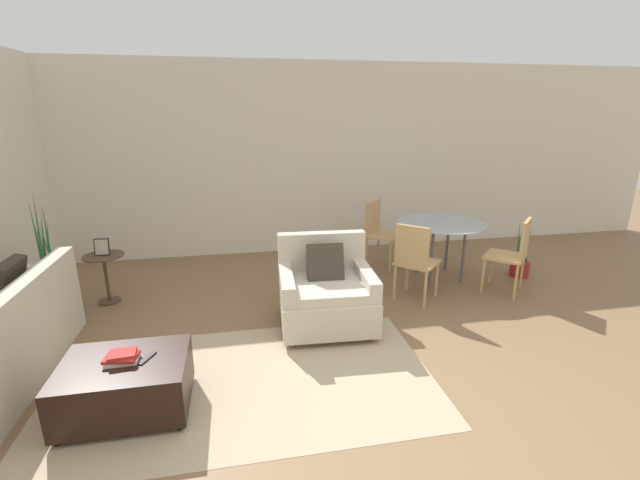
{
  "coord_description": "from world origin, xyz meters",
  "views": [
    {
      "loc": [
        -0.89,
        -2.32,
        2.07
      ],
      "look_at": [
        -0.06,
        1.96,
        0.75
      ],
      "focal_mm": 24.0,
      "sensor_mm": 36.0,
      "label": 1
    }
  ],
  "objects_px": {
    "book_stack": "(122,357)",
    "dining_chair_near_right": "(514,251)",
    "ottoman": "(126,384)",
    "dining_chair_far_left": "(379,229)",
    "tv_remote_secondary": "(131,353)",
    "potted_plant_small": "(521,261)",
    "tv_remote_primary": "(147,358)",
    "picture_frame": "(102,247)",
    "potted_plant": "(53,284)",
    "side_table": "(105,269)",
    "dining_chair_near_left": "(414,258)",
    "dining_table": "(442,229)",
    "armchair": "(326,293)"
  },
  "relations": [
    {
      "from": "book_stack",
      "to": "dining_chair_near_right",
      "type": "relative_size",
      "value": 0.26
    },
    {
      "from": "ottoman",
      "to": "dining_chair_far_left",
      "type": "height_order",
      "value": "dining_chair_far_left"
    },
    {
      "from": "book_stack",
      "to": "tv_remote_secondary",
      "type": "relative_size",
      "value": 1.91
    },
    {
      "from": "tv_remote_secondary",
      "to": "potted_plant_small",
      "type": "bearing_deg",
      "value": 21.4
    },
    {
      "from": "tv_remote_primary",
      "to": "picture_frame",
      "type": "height_order",
      "value": "picture_frame"
    },
    {
      "from": "potted_plant",
      "to": "dining_chair_far_left",
      "type": "distance_m",
      "value": 3.94
    },
    {
      "from": "dining_chair_far_left",
      "to": "potted_plant_small",
      "type": "distance_m",
      "value": 1.87
    },
    {
      "from": "potted_plant",
      "to": "tv_remote_primary",
      "type": "bearing_deg",
      "value": -55.32
    },
    {
      "from": "side_table",
      "to": "dining_chair_near_left",
      "type": "relative_size",
      "value": 0.62
    },
    {
      "from": "ottoman",
      "to": "potted_plant_small",
      "type": "relative_size",
      "value": 1.11
    },
    {
      "from": "potted_plant",
      "to": "tv_remote_secondary",
      "type": "bearing_deg",
      "value": -56.62
    },
    {
      "from": "dining_chair_near_left",
      "to": "book_stack",
      "type": "bearing_deg",
      "value": -153.48
    },
    {
      "from": "dining_table",
      "to": "dining_chair_near_right",
      "type": "distance_m",
      "value": 0.87
    },
    {
      "from": "dining_table",
      "to": "dining_chair_near_right",
      "type": "xyz_separation_m",
      "value": [
        0.61,
        -0.61,
        -0.13
      ]
    },
    {
      "from": "tv_remote_primary",
      "to": "potted_plant",
      "type": "xyz_separation_m",
      "value": [
        -1.3,
        1.88,
        -0.1
      ]
    },
    {
      "from": "tv_remote_secondary",
      "to": "dining_table",
      "type": "relative_size",
      "value": 0.11
    },
    {
      "from": "dining_chair_near_left",
      "to": "potted_plant_small",
      "type": "xyz_separation_m",
      "value": [
        1.67,
        0.45,
        -0.31
      ]
    },
    {
      "from": "armchair",
      "to": "dining_chair_near_right",
      "type": "xyz_separation_m",
      "value": [
        2.29,
        0.36,
        0.18
      ]
    },
    {
      "from": "tv_remote_secondary",
      "to": "dining_chair_near_right",
      "type": "height_order",
      "value": "dining_chair_near_right"
    },
    {
      "from": "armchair",
      "to": "potted_plant_small",
      "type": "xyz_separation_m",
      "value": [
        2.75,
        0.82,
        -0.13
      ]
    },
    {
      "from": "potted_plant",
      "to": "picture_frame",
      "type": "height_order",
      "value": "potted_plant"
    },
    {
      "from": "book_stack",
      "to": "dining_chair_near_right",
      "type": "height_order",
      "value": "dining_chair_near_right"
    },
    {
      "from": "dining_table",
      "to": "dining_chair_near_left",
      "type": "xyz_separation_m",
      "value": [
        -0.61,
        -0.61,
        -0.13
      ]
    },
    {
      "from": "tv_remote_secondary",
      "to": "dining_chair_far_left",
      "type": "distance_m",
      "value": 3.66
    },
    {
      "from": "ottoman",
      "to": "picture_frame",
      "type": "xyz_separation_m",
      "value": [
        -0.63,
        1.98,
        0.43
      ]
    },
    {
      "from": "armchair",
      "to": "dining_chair_near_left",
      "type": "height_order",
      "value": "dining_chair_near_left"
    },
    {
      "from": "dining_chair_far_left",
      "to": "potted_plant_small",
      "type": "height_order",
      "value": "dining_chair_far_left"
    },
    {
      "from": "tv_remote_secondary",
      "to": "dining_chair_near_left",
      "type": "relative_size",
      "value": 0.14
    },
    {
      "from": "ottoman",
      "to": "dining_table",
      "type": "relative_size",
      "value": 0.79
    },
    {
      "from": "tv_remote_secondary",
      "to": "ottoman",
      "type": "bearing_deg",
      "value": -108.23
    },
    {
      "from": "book_stack",
      "to": "tv_remote_primary",
      "type": "distance_m",
      "value": 0.16
    },
    {
      "from": "armchair",
      "to": "potted_plant_small",
      "type": "relative_size",
      "value": 1.22
    },
    {
      "from": "potted_plant",
      "to": "side_table",
      "type": "bearing_deg",
      "value": 10.5
    },
    {
      "from": "side_table",
      "to": "armchair",
      "type": "bearing_deg",
      "value": -23.31
    },
    {
      "from": "potted_plant",
      "to": "side_table",
      "type": "distance_m",
      "value": 0.53
    },
    {
      "from": "ottoman",
      "to": "dining_chair_far_left",
      "type": "distance_m",
      "value": 3.77
    },
    {
      "from": "book_stack",
      "to": "tv_remote_secondary",
      "type": "distance_m",
      "value": 0.11
    },
    {
      "from": "dining_table",
      "to": "armchair",
      "type": "bearing_deg",
      "value": -150.02
    },
    {
      "from": "dining_chair_near_left",
      "to": "ottoman",
      "type": "bearing_deg",
      "value": -153.49
    },
    {
      "from": "ottoman",
      "to": "tv_remote_primary",
      "type": "distance_m",
      "value": 0.24
    },
    {
      "from": "potted_plant",
      "to": "dining_table",
      "type": "bearing_deg",
      "value": 1.02
    },
    {
      "from": "side_table",
      "to": "dining_chair_near_right",
      "type": "distance_m",
      "value": 4.62
    },
    {
      "from": "ottoman",
      "to": "tv_remote_secondary",
      "type": "xyz_separation_m",
      "value": [
        0.03,
        0.1,
        0.18
      ]
    },
    {
      "from": "dining_chair_near_left",
      "to": "dining_chair_near_right",
      "type": "bearing_deg",
      "value": 0.0
    },
    {
      "from": "dining_chair_far_left",
      "to": "picture_frame",
      "type": "bearing_deg",
      "value": -169.96
    },
    {
      "from": "potted_plant",
      "to": "dining_chair_near_right",
      "type": "height_order",
      "value": "potted_plant"
    },
    {
      "from": "tv_remote_primary",
      "to": "dining_chair_near_left",
      "type": "bearing_deg",
      "value": 27.75
    },
    {
      "from": "dining_chair_near_left",
      "to": "dining_table",
      "type": "bearing_deg",
      "value": 45.0
    },
    {
      "from": "dining_chair_far_left",
      "to": "potted_plant_small",
      "type": "relative_size",
      "value": 1.17
    },
    {
      "from": "side_table",
      "to": "dining_chair_near_right",
      "type": "bearing_deg",
      "value": -7.76
    }
  ]
}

